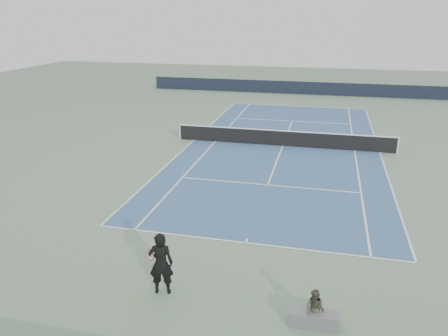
% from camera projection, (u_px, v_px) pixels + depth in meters
% --- Properties ---
extents(ground, '(80.00, 80.00, 0.00)m').
position_uv_depth(ground, '(283.00, 146.00, 25.87)').
color(ground, slate).
extents(court_surface, '(10.97, 23.77, 0.01)m').
position_uv_depth(court_surface, '(283.00, 146.00, 25.86)').
color(court_surface, '#395986').
rests_on(court_surface, ground).
extents(tennis_net, '(12.90, 0.10, 1.07)m').
position_uv_depth(tennis_net, '(283.00, 138.00, 25.70)').
color(tennis_net, silver).
rests_on(tennis_net, ground).
extents(windscreen_far, '(30.00, 0.25, 1.20)m').
position_uv_depth(windscreen_far, '(303.00, 88.00, 42.05)').
color(windscreen_far, black).
rests_on(windscreen_far, ground).
extents(tennis_player, '(0.85, 0.66, 1.86)m').
position_uv_depth(tennis_player, '(161.00, 263.00, 12.05)').
color(tennis_player, black).
rests_on(tennis_player, ground).
extents(tennis_ball, '(0.06, 0.06, 0.06)m').
position_uv_depth(tennis_ball, '(137.00, 301.00, 11.93)').
color(tennis_ball, '#C2E02D').
rests_on(tennis_ball, ground).
extents(spectator_bench, '(1.30, 0.87, 1.07)m').
position_uv_depth(spectator_bench, '(315.00, 314.00, 10.92)').
color(spectator_bench, slate).
rests_on(spectator_bench, ground).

